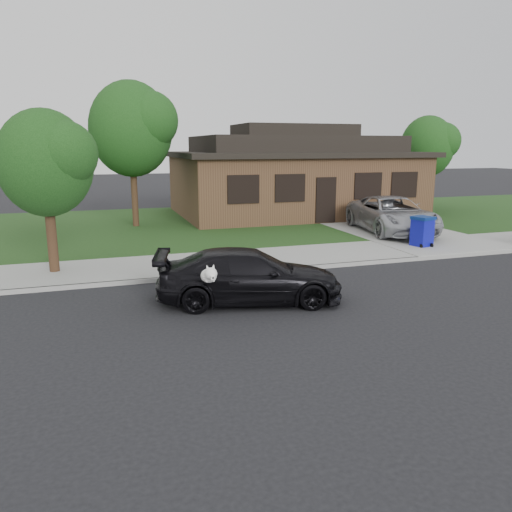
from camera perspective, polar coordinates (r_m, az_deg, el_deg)
name	(u,v)px	position (r m, az deg, el deg)	size (l,w,h in m)	color
ground	(375,302)	(12.42, 13.46, -5.16)	(120.00, 120.00, 0.00)	black
sidewalk	(295,257)	(16.70, 4.52, -0.11)	(60.00, 3.00, 0.12)	gray
curb	(314,267)	(15.37, 6.67, -1.27)	(60.00, 0.12, 0.12)	gray
lawn	(231,223)	(24.15, -2.82, 3.83)	(60.00, 13.00, 0.13)	#193814
driveway	(373,226)	(23.79, 13.27, 3.39)	(4.50, 13.00, 0.14)	gray
sedan	(249,276)	(11.93, -0.79, -2.31)	(4.72, 2.75, 1.29)	black
minivan	(392,215)	(21.68, 15.28, 4.59)	(2.46, 5.33, 1.48)	#ABACB2
recycling_bin	(422,231)	(19.02, 18.46, 2.70)	(0.80, 0.80, 1.09)	#0D1092
house	(293,176)	(27.11, 4.27, 9.15)	(12.60, 8.60, 4.65)	#422B1C
tree_0	(135,127)	(23.00, -13.65, 14.11)	(3.78, 3.60, 6.34)	#332114
tree_1	(430,145)	(30.62, 19.31, 11.84)	(3.15, 3.00, 5.25)	#332114
tree_2	(49,161)	(15.18, -22.54, 9.96)	(2.73, 2.60, 4.59)	#332114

